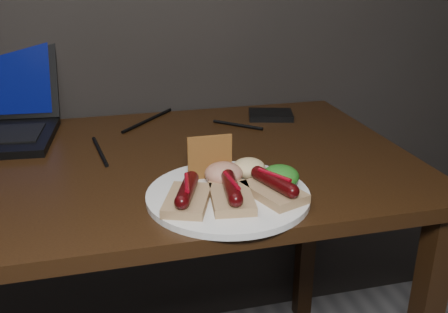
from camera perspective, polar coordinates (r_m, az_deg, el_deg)
name	(u,v)px	position (r m, az deg, el deg)	size (l,w,h in m)	color
desk	(91,203)	(1.12, -14.97, -5.19)	(1.40, 0.70, 0.75)	black
hard_drive	(271,115)	(1.36, 5.35, 4.75)	(0.12, 0.09, 0.02)	black
desk_cables	(84,140)	(1.23, -15.68, 1.82)	(0.94, 0.38, 0.01)	black
plate	(228,195)	(0.90, 0.46, -4.45)	(0.30, 0.30, 0.01)	white
bread_sausage_left	(187,195)	(0.85, -4.23, -4.46)	(0.11, 0.13, 0.04)	tan
bread_sausage_center	(232,193)	(0.86, 0.88, -4.23)	(0.08, 0.12, 0.04)	tan
bread_sausage_right	(274,188)	(0.88, 5.74, -3.55)	(0.11, 0.13, 0.04)	tan
crispbread	(210,157)	(0.94, -1.63, -0.06)	(0.09, 0.01, 0.09)	#A96C2E
salad_greens	(280,176)	(0.92, 6.45, -2.25)	(0.07, 0.07, 0.04)	#115716
salsa_mound	(224,173)	(0.93, -0.03, -1.95)	(0.07, 0.07, 0.04)	maroon
coleslaw_mound	(249,168)	(0.96, 2.86, -1.29)	(0.06, 0.06, 0.04)	beige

